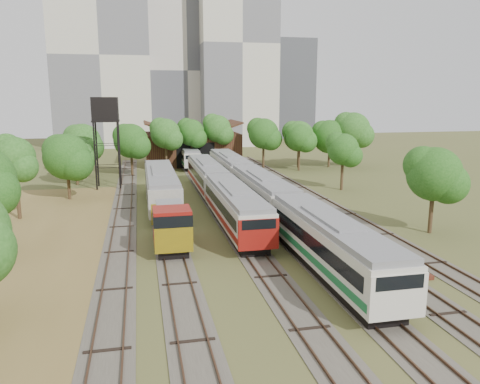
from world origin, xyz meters
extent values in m
plane|color=#475123|center=(0.00, 0.00, 0.00)|extent=(240.00, 240.00, 0.00)
cube|color=brown|center=(-18.00, 8.00, 0.02)|extent=(14.00, 60.00, 0.04)
cube|color=#4C473D|center=(-12.00, 25.00, 0.03)|extent=(2.60, 80.00, 0.06)
cube|color=#472D1E|center=(-12.72, 25.00, 0.12)|extent=(0.08, 80.00, 0.14)
cube|color=#472D1E|center=(-11.28, 25.00, 0.12)|extent=(0.08, 80.00, 0.14)
cube|color=#4C473D|center=(-8.00, 25.00, 0.03)|extent=(2.60, 80.00, 0.06)
cube|color=#472D1E|center=(-8.72, 25.00, 0.12)|extent=(0.08, 80.00, 0.14)
cube|color=#472D1E|center=(-7.28, 25.00, 0.12)|extent=(0.08, 80.00, 0.14)
cube|color=#4C473D|center=(-2.00, 25.00, 0.03)|extent=(2.60, 80.00, 0.06)
cube|color=#472D1E|center=(-2.72, 25.00, 0.12)|extent=(0.08, 80.00, 0.14)
cube|color=#472D1E|center=(-1.28, 25.00, 0.12)|extent=(0.08, 80.00, 0.14)
cube|color=#4C473D|center=(2.00, 25.00, 0.03)|extent=(2.60, 80.00, 0.06)
cube|color=#472D1E|center=(1.28, 25.00, 0.12)|extent=(0.08, 80.00, 0.14)
cube|color=#472D1E|center=(2.72, 25.00, 0.12)|extent=(0.08, 80.00, 0.14)
cube|color=#4C473D|center=(6.00, 25.00, 0.03)|extent=(2.60, 80.00, 0.06)
cube|color=#472D1E|center=(5.28, 25.00, 0.12)|extent=(0.08, 80.00, 0.14)
cube|color=#472D1E|center=(6.72, 25.00, 0.12)|extent=(0.08, 80.00, 0.14)
cube|color=#4C473D|center=(10.00, 25.00, 0.03)|extent=(2.60, 80.00, 0.06)
cube|color=#472D1E|center=(9.28, 25.00, 0.12)|extent=(0.08, 80.00, 0.14)
cube|color=#472D1E|center=(10.72, 25.00, 0.12)|extent=(0.08, 80.00, 0.14)
cube|color=black|center=(-2.00, 14.96, 0.41)|extent=(2.26, 15.64, 0.82)
cube|color=beige|center=(-2.00, 14.96, 2.10)|extent=(2.97, 17.00, 2.56)
cube|color=black|center=(-2.00, 14.96, 2.41)|extent=(3.03, 15.64, 0.87)
cube|color=slate|center=(-2.00, 14.96, 3.57)|extent=(2.74, 16.66, 0.37)
cube|color=maroon|center=(-2.00, 14.96, 1.38)|extent=(3.03, 16.66, 0.46)
cube|color=maroon|center=(-2.00, 6.51, 1.97)|extent=(3.01, 0.25, 2.31)
cube|color=black|center=(-2.00, 32.46, 0.41)|extent=(2.26, 15.64, 0.82)
cube|color=beige|center=(-2.00, 32.46, 2.10)|extent=(2.97, 17.00, 2.56)
cube|color=black|center=(-2.00, 32.46, 2.41)|extent=(3.03, 15.64, 0.87)
cube|color=slate|center=(-2.00, 32.46, 3.57)|extent=(2.74, 16.66, 0.37)
cube|color=maroon|center=(-2.00, 32.46, 1.38)|extent=(3.03, 16.66, 0.46)
cube|color=black|center=(2.00, 2.98, 0.42)|extent=(2.31, 15.64, 0.84)
cube|color=beige|center=(2.00, 2.98, 2.16)|extent=(3.05, 17.00, 2.63)
cube|color=black|center=(2.00, 2.98, 2.47)|extent=(3.11, 15.64, 0.89)
cube|color=slate|center=(2.00, 2.98, 3.66)|extent=(2.81, 16.66, 0.38)
cube|color=#186233|center=(2.00, 2.98, 1.42)|extent=(3.11, 16.66, 0.47)
cube|color=beige|center=(2.00, -5.47, 2.02)|extent=(3.09, 0.25, 2.37)
cube|color=black|center=(2.00, 20.48, 0.42)|extent=(2.31, 15.64, 0.84)
cube|color=beige|center=(2.00, 20.48, 2.16)|extent=(3.05, 17.00, 2.63)
cube|color=black|center=(2.00, 20.48, 2.47)|extent=(3.11, 15.64, 0.89)
cube|color=slate|center=(2.00, 20.48, 3.66)|extent=(2.81, 16.66, 0.38)
cube|color=#186233|center=(2.00, 20.48, 1.42)|extent=(3.11, 16.66, 0.47)
cube|color=black|center=(2.00, 37.98, 0.42)|extent=(2.31, 15.64, 0.84)
cube|color=beige|center=(2.00, 37.98, 2.16)|extent=(3.05, 17.00, 2.63)
cube|color=black|center=(2.00, 37.98, 2.47)|extent=(3.11, 15.64, 0.89)
cube|color=slate|center=(2.00, 37.98, 3.66)|extent=(2.81, 16.66, 0.38)
cube|color=#186233|center=(2.00, 37.98, 1.42)|extent=(3.11, 16.66, 0.47)
cube|color=black|center=(-2.00, 56.00, 0.37)|extent=(2.02, 14.72, 0.73)
cube|color=beige|center=(-2.00, 56.00, 1.88)|extent=(2.66, 16.00, 2.29)
cube|color=black|center=(-2.00, 56.00, 2.16)|extent=(2.72, 14.72, 0.78)
cube|color=slate|center=(-2.00, 56.00, 3.19)|extent=(2.45, 15.68, 0.33)
cube|color=#186233|center=(-2.00, 56.00, 1.24)|extent=(2.72, 15.68, 0.41)
cube|color=beige|center=(-2.00, 48.05, 1.77)|extent=(2.70, 0.25, 2.07)
cube|color=black|center=(-8.00, 11.41, 0.46)|extent=(2.24, 7.20, 0.91)
cube|color=maroon|center=(-8.00, 12.21, 1.68)|extent=(2.54, 4.40, 1.52)
cube|color=maroon|center=(-8.00, 8.81, 2.29)|extent=(2.74, 2.64, 2.74)
cube|color=black|center=(-8.00, 8.81, 2.95)|extent=(2.80, 2.69, 0.91)
cube|color=gold|center=(-8.00, 7.46, 1.63)|extent=(2.74, 0.20, 1.83)
cube|color=gold|center=(-8.00, 15.36, 1.63)|extent=(2.74, 0.20, 1.83)
cube|color=slate|center=(-8.00, 11.41, 3.35)|extent=(2.03, 3.60, 0.20)
cube|color=black|center=(-8.00, 25.41, 0.43)|extent=(2.38, 16.56, 0.87)
cube|color=gray|center=(-8.00, 25.41, 2.22)|extent=(3.14, 18.00, 2.71)
cube|color=black|center=(-8.00, 25.41, 2.54)|extent=(3.20, 16.56, 0.92)
cube|color=slate|center=(-8.00, 25.41, 3.77)|extent=(2.89, 17.64, 0.39)
cylinder|color=black|center=(-15.65, 36.46, 4.30)|extent=(0.22, 0.22, 8.60)
cylinder|color=black|center=(-12.75, 36.46, 4.30)|extent=(0.22, 0.22, 8.60)
cylinder|color=black|center=(-15.65, 39.36, 4.30)|extent=(0.22, 0.22, 8.60)
cylinder|color=black|center=(-12.75, 39.36, 4.30)|extent=(0.22, 0.22, 8.60)
cube|color=black|center=(-14.20, 37.91, 8.70)|extent=(3.39, 3.39, 0.20)
cube|color=black|center=(-14.20, 37.91, 10.25)|extent=(3.23, 3.23, 2.90)
cube|color=#572619|center=(8.00, 4.64, 0.14)|extent=(0.56, 8.35, 0.28)
cube|color=#572619|center=(8.20, 8.70, 0.12)|extent=(0.46, 7.31, 0.24)
cube|color=#361813|center=(-1.00, 58.00, 2.75)|extent=(16.00, 11.00, 5.50)
cube|color=#361813|center=(-5.00, 58.00, 6.10)|extent=(8.45, 11.55, 2.96)
cube|color=#361813|center=(3.00, 58.00, 6.10)|extent=(8.45, 11.55, 2.96)
cube|color=black|center=(-1.00, 52.55, 2.20)|extent=(6.40, 0.15, 4.12)
cylinder|color=#382616|center=(-21.85, 22.92, 2.38)|extent=(0.36, 0.36, 4.77)
sphere|color=#1A4B14|center=(-21.85, 22.92, 6.07)|extent=(3.93, 3.93, 3.93)
cylinder|color=#382616|center=(-18.32, 31.33, 1.96)|extent=(0.36, 0.36, 3.92)
sphere|color=#1A4B14|center=(-18.32, 31.33, 4.99)|extent=(5.27, 5.27, 5.27)
cylinder|color=#382616|center=(-18.57, 40.91, 1.67)|extent=(0.36, 0.36, 3.33)
sphere|color=#1A4B14|center=(-18.57, 40.91, 4.24)|extent=(4.70, 4.70, 4.70)
cylinder|color=#382616|center=(-18.49, 49.22, 1.97)|extent=(0.36, 0.36, 3.95)
sphere|color=#1A4B14|center=(-18.49, 49.22, 5.02)|extent=(5.54, 5.54, 5.54)
cylinder|color=#382616|center=(-11.35, 47.22, 2.07)|extent=(0.36, 0.36, 4.13)
sphere|color=#1A4B14|center=(-11.35, 47.22, 5.26)|extent=(5.14, 5.14, 5.14)
cylinder|color=#382616|center=(-5.98, 50.54, 2.37)|extent=(0.36, 0.36, 4.73)
sphere|color=#1A4B14|center=(-5.98, 50.54, 6.02)|extent=(4.74, 4.74, 4.74)
cylinder|color=#382616|center=(-1.66, 52.42, 2.34)|extent=(0.36, 0.36, 4.69)
sphere|color=#1A4B14|center=(-1.66, 52.42, 5.97)|extent=(4.39, 4.39, 4.39)
cylinder|color=#382616|center=(2.78, 52.89, 2.56)|extent=(0.36, 0.36, 5.11)
sphere|color=#1A4B14|center=(2.78, 52.89, 6.50)|extent=(4.57, 4.57, 4.57)
cylinder|color=#382616|center=(9.86, 49.43, 2.29)|extent=(0.36, 0.36, 4.59)
sphere|color=#1A4B14|center=(9.86, 49.43, 5.84)|extent=(5.00, 5.00, 5.00)
cylinder|color=#382616|center=(16.12, 49.98, 2.07)|extent=(0.36, 0.36, 4.13)
sphere|color=#1A4B14|center=(16.12, 49.98, 5.26)|extent=(5.12, 5.12, 5.12)
cylinder|color=#382616|center=(21.42, 49.40, 2.02)|extent=(0.36, 0.36, 4.03)
sphere|color=#1A4B14|center=(21.42, 49.40, 5.13)|extent=(5.65, 5.65, 5.65)
cylinder|color=#382616|center=(25.08, 48.29, 2.50)|extent=(0.36, 0.36, 5.00)
sphere|color=#1A4B14|center=(25.08, 48.29, 6.37)|extent=(5.73, 5.73, 5.73)
cylinder|color=#382616|center=(14.47, 10.23, 2.05)|extent=(0.36, 0.36, 4.10)
sphere|color=#1A4B14|center=(14.47, 10.23, 5.22)|extent=(4.65, 4.65, 4.65)
cylinder|color=#382616|center=(15.05, 29.99, 2.05)|extent=(0.36, 0.36, 4.11)
sphere|color=#1A4B14|center=(15.05, 29.99, 5.22)|extent=(4.00, 4.00, 4.00)
cylinder|color=#382616|center=(15.06, 46.60, 2.10)|extent=(0.36, 0.36, 4.20)
sphere|color=#1A4B14|center=(15.06, 46.60, 5.35)|extent=(4.30, 4.30, 4.30)
cube|color=beige|center=(-18.00, 95.00, 21.00)|extent=(22.00, 16.00, 42.00)
cube|color=#BDB5AB|center=(2.00, 100.00, 18.00)|extent=(20.00, 18.00, 36.00)
cube|color=beige|center=(14.00, 92.00, 24.00)|extent=(18.00, 16.00, 48.00)
cube|color=#414349|center=(34.00, 110.00, 14.00)|extent=(12.00, 12.00, 28.00)
camera|label=1|loc=(-10.14, -24.87, 11.67)|focal=35.00mm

